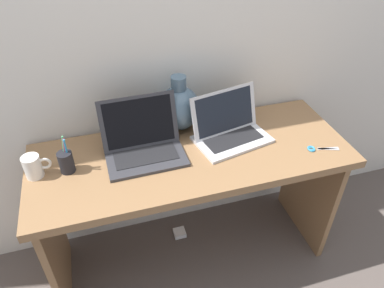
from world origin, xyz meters
The scene contains 10 objects.
ground_plane centered at (0.00, 0.00, 0.00)m, with size 6.00×6.00×0.00m, color #564C47.
back_wall centered at (0.00, 0.32, 1.20)m, with size 4.40×0.04×2.40m, color silver.
desk centered at (0.00, 0.00, 0.59)m, with size 1.48×0.56×0.75m.
laptop_left centered at (-0.21, 0.07, 0.81)m, with size 0.36×0.27×0.25m.
laptop_right centered at (0.20, 0.07, 0.81)m, with size 0.39×0.29×0.22m.
green_vase centered at (0.00, 0.22, 0.86)m, with size 0.21×0.21×0.28m.
coffee_mug centered at (-0.68, 0.04, 0.80)m, with size 0.11×0.07×0.10m.
pen_cup centered at (-0.55, 0.03, 0.80)m, with size 0.06×0.06×0.18m.
scissors centered at (0.57, -0.14, 0.75)m, with size 0.15×0.07×0.01m.
power_brick centered at (-0.04, 0.14, 0.01)m, with size 0.07×0.07×0.03m, color white.
Camera 1 is at (-0.37, -1.25, 1.80)m, focal length 33.90 mm.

